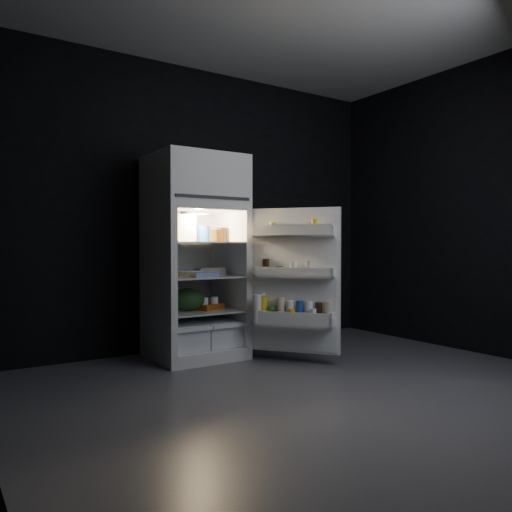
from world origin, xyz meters
TOP-DOWN VIEW (x-y plane):
  - floor at (0.00, 0.00)m, footprint 4.00×3.40m
  - wall_back at (0.00, 1.70)m, footprint 4.00×0.00m
  - wall_right at (2.00, 0.00)m, footprint 0.00×3.40m
  - refrigerator at (-0.27, 1.32)m, footprint 0.76×0.71m
  - fridge_door at (0.33, 0.65)m, footprint 0.59×0.69m
  - milk_jug at (-0.35, 1.36)m, footprint 0.17×0.17m
  - mayo_jar at (-0.17, 1.33)m, footprint 0.14×0.14m
  - jam_jar at (-0.01, 1.29)m, footprint 0.11×0.11m
  - amber_bottle at (-0.54, 1.42)m, footprint 0.11×0.11m
  - small_carton at (-0.19, 1.05)m, footprint 0.11×0.10m
  - egg_carton at (-0.14, 1.25)m, footprint 0.27×0.12m
  - pie at (-0.34, 1.31)m, footprint 0.36×0.36m
  - flat_package at (-0.28, 1.05)m, footprint 0.22×0.16m
  - wrapped_pkg at (-0.08, 1.41)m, footprint 0.13×0.11m
  - produce_bag at (-0.35, 1.27)m, footprint 0.31×0.26m
  - yogurt_tray at (-0.16, 1.23)m, footprint 0.27×0.21m
  - small_can_red at (-0.10, 1.48)m, footprint 0.07×0.07m
  - small_can_silver at (-0.05, 1.44)m, footprint 0.07×0.07m

SIDE VIEW (x-z plane):
  - floor at x=0.00m, z-range 0.00..0.00m
  - yogurt_tray at x=-0.16m, z-range 0.43..0.48m
  - small_can_red at x=-0.10m, z-range 0.43..0.52m
  - small_can_silver at x=-0.05m, z-range 0.43..0.52m
  - produce_bag at x=-0.35m, z-range 0.43..0.62m
  - fridge_door at x=0.33m, z-range 0.07..1.29m
  - pie at x=-0.34m, z-range 0.73..0.77m
  - flat_package at x=-0.28m, z-range 0.73..0.77m
  - wrapped_pkg at x=-0.08m, z-range 0.73..0.78m
  - egg_carton at x=-0.14m, z-range 0.73..0.80m
  - refrigerator at x=-0.27m, z-range 0.07..1.85m
  - small_carton at x=-0.19m, z-range 1.03..1.13m
  - jam_jar at x=-0.01m, z-range 1.03..1.16m
  - mayo_jar at x=-0.17m, z-range 1.03..1.17m
  - amber_bottle at x=-0.54m, z-range 1.03..1.25m
  - milk_jug at x=-0.35m, z-range 1.03..1.27m
  - wall_back at x=0.00m, z-range 0.00..2.70m
  - wall_right at x=2.00m, z-range 0.00..2.70m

